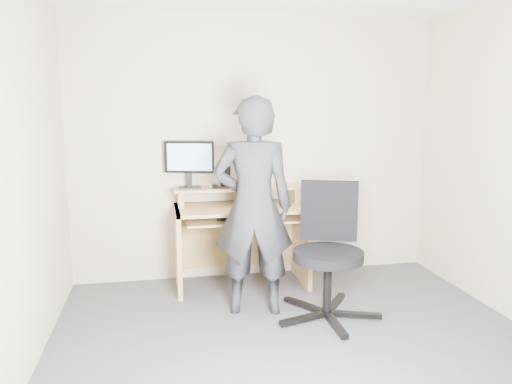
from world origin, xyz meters
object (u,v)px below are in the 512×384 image
object	(u,v)px
desk	(240,226)
person	(253,207)
office_chair	(328,246)
monitor	(189,160)

from	to	relation	value
desk	person	distance (m)	0.76
office_chair	person	distance (m)	0.67
monitor	person	world-z (taller)	person
desk	monitor	world-z (taller)	monitor
monitor	office_chair	bearing A→B (deg)	-26.72
office_chair	person	bearing A→B (deg)	-178.32
monitor	office_chair	size ratio (longest dim) A/B	0.43
office_chair	monitor	bearing A→B (deg)	156.44
monitor	office_chair	xyz separation A→B (m)	(1.02, -0.94, -0.60)
desk	person	size ratio (longest dim) A/B	0.69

